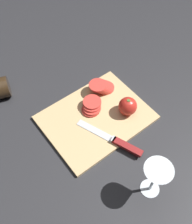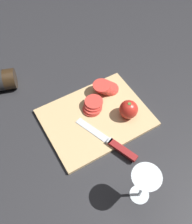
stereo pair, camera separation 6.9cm
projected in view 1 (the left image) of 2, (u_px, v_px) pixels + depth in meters
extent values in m
plane|color=#28282B|center=(85.00, 116.00, 1.00)|extent=(3.00, 3.00, 0.00)
cube|color=tan|center=(96.00, 118.00, 0.99)|extent=(0.38, 0.30, 0.01)
cylinder|color=silver|center=(150.00, 188.00, 0.83)|extent=(0.06, 0.06, 0.00)
cylinder|color=silver|center=(152.00, 185.00, 0.81)|extent=(0.01, 0.01, 0.06)
cone|color=silver|center=(156.00, 175.00, 0.75)|extent=(0.08, 0.08, 0.08)
cone|color=#DBCC84|center=(155.00, 179.00, 0.76)|extent=(0.03, 0.03, 0.04)
sphere|color=red|center=(128.00, 106.00, 0.97)|extent=(0.07, 0.07, 0.07)
cylinder|color=#47702D|center=(129.00, 101.00, 0.94)|extent=(0.01, 0.01, 0.01)
cube|color=silver|center=(95.00, 131.00, 0.94)|extent=(0.08, 0.15, 0.00)
cube|color=silver|center=(113.00, 139.00, 0.92)|extent=(0.03, 0.02, 0.01)
cube|color=maroon|center=(127.00, 147.00, 0.90)|extent=(0.06, 0.11, 0.01)
cylinder|color=#D63D33|center=(91.00, 110.00, 0.99)|extent=(0.07, 0.07, 0.01)
cylinder|color=#D63D33|center=(91.00, 107.00, 0.99)|extent=(0.07, 0.07, 0.01)
cylinder|color=#D63D33|center=(92.00, 105.00, 0.99)|extent=(0.07, 0.07, 0.01)
cylinder|color=#D63D33|center=(92.00, 102.00, 0.99)|extent=(0.07, 0.07, 0.01)
cylinder|color=#D63D33|center=(106.00, 88.00, 1.06)|extent=(0.07, 0.07, 0.01)
cylinder|color=#D63D33|center=(104.00, 87.00, 1.05)|extent=(0.07, 0.07, 0.01)
cylinder|color=#D63D33|center=(103.00, 87.00, 1.04)|extent=(0.07, 0.07, 0.01)
cylinder|color=#D63D33|center=(101.00, 86.00, 1.03)|extent=(0.07, 0.07, 0.01)
cylinder|color=#D63D33|center=(99.00, 86.00, 1.02)|extent=(0.07, 0.07, 0.01)
cylinder|color=#D63D33|center=(98.00, 85.00, 1.02)|extent=(0.07, 0.07, 0.01)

